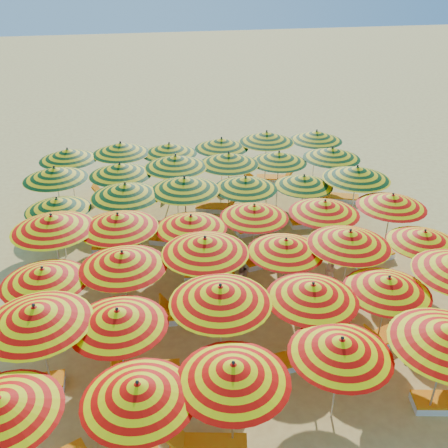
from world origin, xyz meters
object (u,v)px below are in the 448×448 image
Objects in this scene: lounger_6 at (145,372)px; lounger_15 at (370,257)px; umbrella_6 at (36,315)px; umbrella_32 at (176,161)px; lounger_18 at (256,228)px; umbrella_13 at (123,260)px; lounger_10 at (150,318)px; umbrella_34 at (279,157)px; lounger_2 at (206,447)px; umbrella_25 at (126,190)px; lounger_7 at (287,362)px; umbrella_3 at (341,347)px; umbrella_23 at (392,201)px; beachgoer_b at (240,279)px; umbrella_36 at (68,154)px; lounger_9 at (421,328)px; umbrella_12 at (43,275)px; umbrella_22 at (325,207)px; umbrella_20 at (191,222)px; umbrella_31 at (120,169)px; umbrella_0 at (0,406)px; umbrella_40 at (267,137)px; lounger_16 at (115,247)px; lounger_5 at (28,385)px; umbrella_41 at (316,136)px; umbrella_26 at (185,184)px; umbrella_9 at (313,292)px; umbrella_14 at (205,245)px; umbrella_1 at (138,392)px; lounger_22 at (338,197)px; lounger_19 at (310,222)px; umbrella_19 at (118,221)px; umbrella_39 at (222,143)px; lounger_25 at (235,187)px; lounger_24 at (182,190)px; umbrella_29 at (357,173)px; lounger_26 at (275,179)px; umbrella_8 at (220,294)px; umbrella_17 at (424,237)px; lounger_12 at (45,281)px; umbrella_7 at (118,318)px; umbrella_38 at (169,149)px; lounger_8 at (390,335)px; lounger_23 at (112,195)px; umbrella_10 at (388,285)px; umbrella_24 at (57,204)px; umbrella_33 at (229,159)px; lounger_11 at (187,311)px; umbrella_18 at (52,223)px; lounger_20 at (51,224)px; umbrella_30 at (55,173)px; umbrella_35 at (332,153)px; beachgoer_a at (330,272)px.

lounger_15 is (8.23, 4.07, 0.00)m from lounger_6.
lounger_15 is at bearing 21.09° from umbrella_6.
lounger_6 is at bearing -101.96° from umbrella_32.
umbrella_6 is 1.68× the size of lounger_18.
umbrella_13 is 1.48× the size of lounger_10.
umbrella_34 reaches higher than lounger_2.
umbrella_25 is 1.78× the size of lounger_7.
umbrella_23 reaches higher than umbrella_3.
umbrella_36 is at bearing -78.25° from beachgoer_b.
umbrella_12 is at bearing 8.73° from lounger_9.
umbrella_22 is 4.84m from lounger_9.
umbrella_3 is 6.80m from umbrella_20.
umbrella_3 is 0.97× the size of umbrella_31.
umbrella_0 is 0.81× the size of umbrella_40.
lounger_5 is at bearing 79.47° from lounger_16.
umbrella_26 is at bearing -145.78° from umbrella_41.
umbrella_9 is at bearing -101.64° from umbrella_34.
umbrella_14 is (2.33, 0.17, 0.09)m from umbrella_13.
umbrella_34 is 1.00× the size of umbrella_41.
umbrella_12 is 2.80m from lounger_5.
lounger_22 is at bearing 51.35° from umbrella_1.
umbrella_34 is at bearing 0.68° from umbrella_32.
umbrella_40 is 4.89m from lounger_19.
umbrella_19 is (-4.69, 6.53, 0.17)m from umbrella_3.
umbrella_41 is at bearing 69.02° from umbrella_9.
umbrella_39 is 2.19m from lounger_25.
umbrella_19 is at bearing 75.82° from lounger_24.
umbrella_29 is 10.91m from lounger_6.
lounger_26 is at bearing 104.81° from umbrella_23.
umbrella_19 is 4.23m from beachgoer_b.
umbrella_8 is at bearing -17.09° from lounger_7.
umbrella_17 is 12.22m from lounger_12.
lounger_26 is at bearing 173.17° from umbrella_41.
umbrella_7 is 11.40m from umbrella_38.
umbrella_38 is at bearing -83.51° from lounger_8.
umbrella_10 is at bearing 131.05° from lounger_23.
umbrella_14 reaches higher than lounger_18.
umbrella_24 is 1.71× the size of beachgoer_b.
lounger_24 is at bearing 129.62° from umbrella_33.
umbrella_34 reaches higher than lounger_19.
umbrella_26 reaches higher than umbrella_1.
lounger_25 is (3.39, 8.68, 0.00)m from lounger_11.
umbrella_6 is 11.69m from umbrella_38.
umbrella_18 reaches higher than lounger_20.
umbrella_30 is 11.29m from umbrella_35.
beachgoer_a is (8.56, -8.25, -1.63)m from umbrella_36.
lounger_24 is (-4.69, 4.14, 0.00)m from lounger_19.
umbrella_13 is 9.02m from umbrella_38.
umbrella_32 is 1.81× the size of lounger_26.
umbrella_34 is (6.65, 4.67, -0.12)m from umbrella_19.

